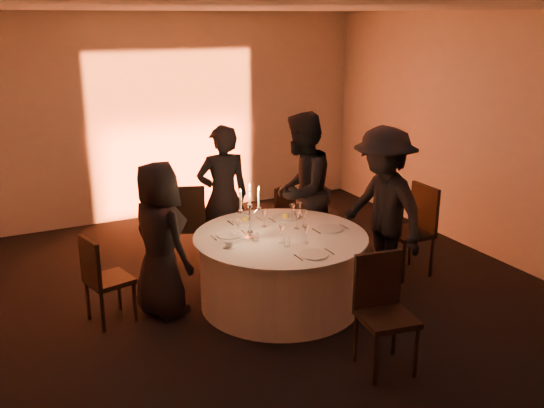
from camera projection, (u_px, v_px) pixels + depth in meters
name	position (u px, v px, depth m)	size (l,w,h in m)	color
floor	(280.00, 303.00, 6.46)	(7.00, 7.00, 0.00)	black
ceiling	(282.00, 8.00, 5.57)	(7.00, 7.00, 0.00)	white
wall_back	(173.00, 116.00, 9.01)	(7.00, 7.00, 0.00)	#B2AEA5
wall_right	(502.00, 140.00, 7.29)	(7.00, 7.00, 0.00)	#B2AEA5
uplighter_fixture	(184.00, 214.00, 9.18)	(0.25, 0.12, 0.10)	black
banquet_table	(280.00, 270.00, 6.35)	(1.80, 1.80, 0.77)	black
chair_left	(102.00, 275.00, 5.90)	(0.48, 0.48, 0.91)	black
chair_back_left	(186.00, 221.00, 7.21)	(0.59, 0.59, 1.05)	black
chair_back_right	(278.00, 213.00, 7.86)	(0.50, 0.50, 0.87)	black
chair_right	(415.00, 225.00, 7.05)	(0.47, 0.47, 1.06)	black
chair_front	(383.00, 305.00, 5.17)	(0.50, 0.50, 1.01)	black
guest_left	(160.00, 239.00, 6.04)	(0.78, 0.51, 1.59)	black
guest_back_left	(223.00, 197.00, 7.20)	(0.63, 0.42, 1.74)	black
guest_back_right	(301.00, 191.00, 7.18)	(0.91, 0.71, 1.88)	black
guest_right	(383.00, 209.00, 6.61)	(1.18, 0.68, 1.82)	black
plate_left	(229.00, 235.00, 6.21)	(0.36, 0.25, 0.01)	silver
plate_back_left	(245.00, 220.00, 6.64)	(0.36, 0.28, 0.08)	silver
plate_back_right	(285.00, 217.00, 6.75)	(0.36, 0.30, 0.08)	silver
plate_right	(330.00, 229.00, 6.40)	(0.36, 0.28, 0.01)	silver
plate_front	(314.00, 254.00, 5.71)	(0.36, 0.28, 0.01)	silver
coffee_cup	(229.00, 245.00, 5.89)	(0.11, 0.11, 0.07)	silver
candelabra	(250.00, 219.00, 6.07)	(0.25, 0.12, 0.59)	white
wine_glass_a	(282.00, 230.00, 5.97)	(0.07, 0.07, 0.19)	silver
wine_glass_b	(264.00, 214.00, 6.44)	(0.07, 0.07, 0.19)	silver
wine_glass_c	(238.00, 224.00, 6.13)	(0.07, 0.07, 0.19)	silver
wine_glass_d	(304.00, 215.00, 6.43)	(0.07, 0.07, 0.19)	silver
wine_glass_e	(299.00, 207.00, 6.70)	(0.07, 0.07, 0.19)	silver
wine_glass_f	(297.00, 216.00, 6.38)	(0.07, 0.07, 0.19)	silver
wine_glass_g	(292.00, 209.00, 6.63)	(0.07, 0.07, 0.19)	silver
wine_glass_h	(306.00, 230.00, 5.97)	(0.07, 0.07, 0.19)	silver
tumbler_a	(287.00, 242.00, 5.91)	(0.07, 0.07, 0.09)	silver
tumbler_b	(255.00, 237.00, 6.05)	(0.07, 0.07, 0.09)	silver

